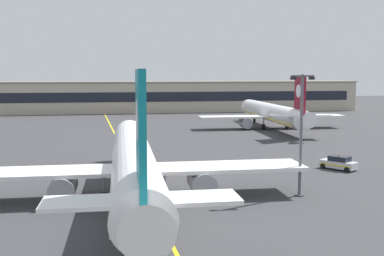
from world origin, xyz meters
The scene contains 6 objects.
taxiway_centreline centered at (0.00, 30.00, 0.00)m, with size 0.30×180.00×0.01m, color yellow.
airliner_foreground centered at (-0.45, 13.71, 3.37)m, with size 32.09×41.46×11.65m.
airliner_background centered at (30.93, 65.00, 3.23)m, with size 30.79×39.76×11.17m.
apron_lamp_post centered at (14.94, 12.55, 5.97)m, with size 2.24×0.90×11.35m.
service_car_third centered at (24.42, 23.34, 0.77)m, with size 3.88×4.47×1.79m.
terminal_building centered at (-3.37, 114.03, 4.60)m, with size 153.82×12.40×9.19m.
Camera 1 is at (-2.42, -28.29, 11.37)m, focal length 44.05 mm.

